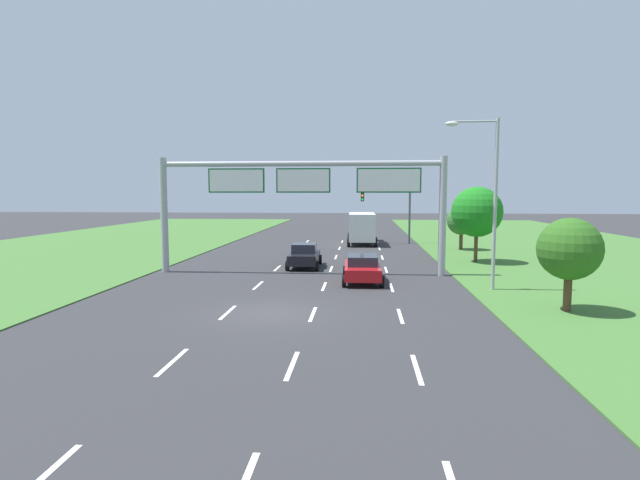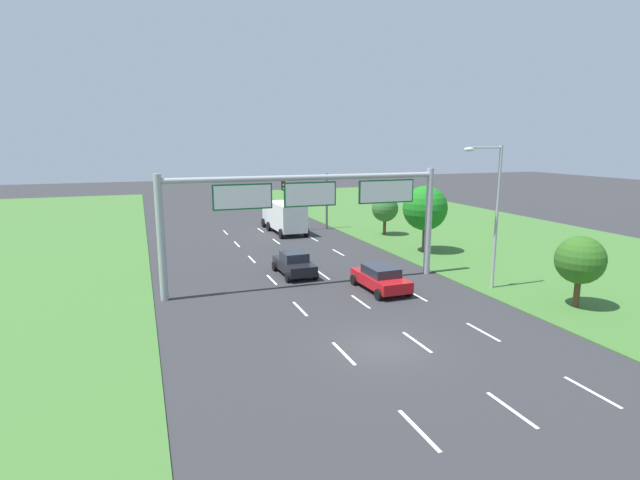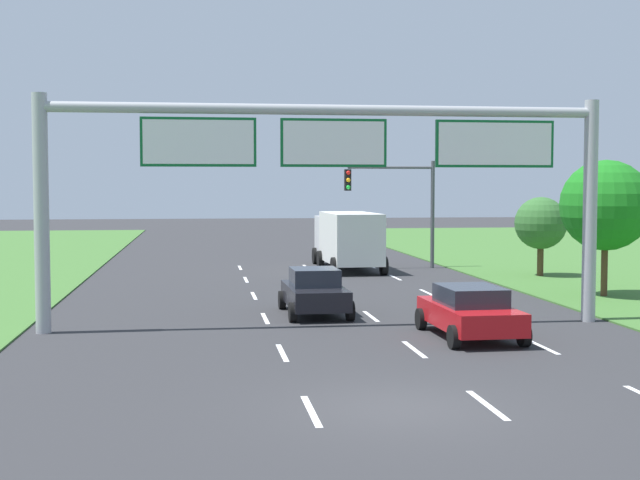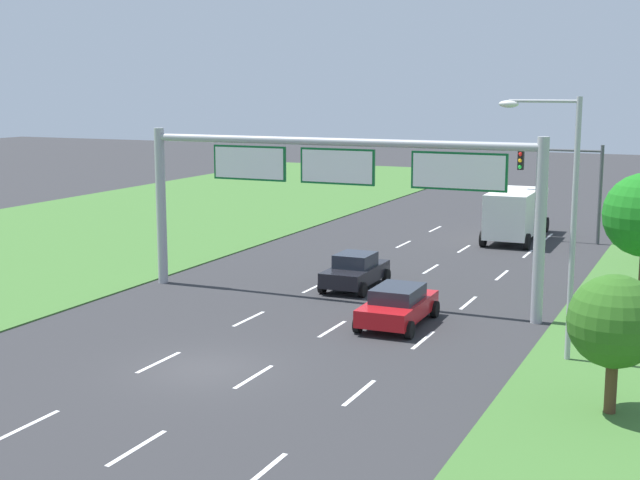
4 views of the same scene
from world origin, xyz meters
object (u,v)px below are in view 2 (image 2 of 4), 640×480
car_near_red (294,264)px  roadside_tree_far (385,209)px  traffic_light_mast (308,191)px  car_lead_silver (381,278)px  roadside_tree_near (580,260)px  roadside_tree_mid (425,208)px  box_truck (284,216)px  street_lamp (492,205)px  sign_gantry (311,205)px

car_near_red → roadside_tree_far: roadside_tree_far is taller
traffic_light_mast → roadside_tree_far: size_ratio=1.48×
car_lead_silver → car_near_red: bearing=125.5°
car_lead_silver → roadside_tree_far: bearing=60.9°
roadside_tree_near → roadside_tree_mid: size_ratio=0.73×
car_lead_silver → roadside_tree_near: roadside_tree_near is taller
car_near_red → car_lead_silver: car_near_red is taller
box_truck → roadside_tree_mid: roadside_tree_mid is taller
box_truck → car_near_red: bearing=-104.5°
roadside_tree_near → roadside_tree_mid: roadside_tree_mid is taller
street_lamp → roadside_tree_far: size_ratio=2.25×
sign_gantry → box_truck: bearing=79.3°
street_lamp → roadside_tree_mid: bearing=80.0°
car_near_red → roadside_tree_mid: (11.69, 3.08, 2.78)m
sign_gantry → traffic_light_mast: bearing=71.8°
car_near_red → box_truck: bearing=75.6°
car_near_red → street_lamp: (9.92, -6.98, 4.30)m
car_near_red → traffic_light_mast: (6.35, 15.92, 3.09)m
car_lead_silver → roadside_tree_mid: 11.69m
box_truck → street_lamp: bearing=-75.8°
traffic_light_mast → roadside_tree_mid: traffic_light_mast is taller
traffic_light_mast → roadside_tree_near: bearing=-78.0°
roadside_tree_near → car_near_red: bearing=136.7°
car_lead_silver → roadside_tree_mid: bearing=44.6°
roadside_tree_mid → car_lead_silver: bearing=-134.1°
car_lead_silver → roadside_tree_far: (8.38, 15.86, 1.77)m
roadside_tree_near → roadside_tree_far: (0.02, 22.22, -0.06)m
roadside_tree_near → roadside_tree_mid: bearing=91.8°
street_lamp → traffic_light_mast: bearing=98.9°
box_truck → roadside_tree_near: size_ratio=2.01×
box_truck → roadside_tree_mid: (7.96, -12.57, 1.93)m
box_truck → roadside_tree_far: roadside_tree_far is taller
car_lead_silver → roadside_tree_near: 10.66m
traffic_light_mast → roadside_tree_near: size_ratio=1.44×
sign_gantry → roadside_tree_far: bearing=48.4°
traffic_light_mast → roadside_tree_far: 7.87m
roadside_tree_near → roadside_tree_mid: 14.55m
street_lamp → roadside_tree_far: street_lamp is taller
box_truck → sign_gantry: sign_gantry is taller
traffic_light_mast → car_lead_silver: bearing=-97.0°
sign_gantry → roadside_tree_near: size_ratio=4.44×
traffic_light_mast → roadside_tree_near: traffic_light_mast is taller
car_lead_silver → sign_gantry: bearing=143.9°
box_truck → car_lead_silver: bearing=-90.9°
car_near_red → car_lead_silver: bearing=-54.3°
sign_gantry → street_lamp: (9.65, -4.36, 0.10)m
box_truck → roadside_tree_far: bearing=-31.0°
street_lamp → roadside_tree_far: bearing=82.8°
car_near_red → street_lamp: 12.87m
box_truck → sign_gantry: size_ratio=0.45×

